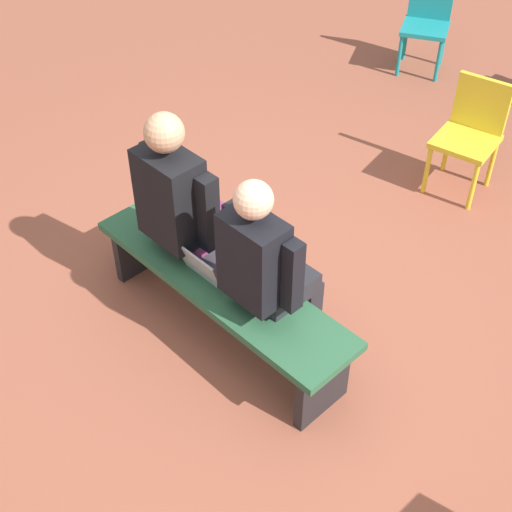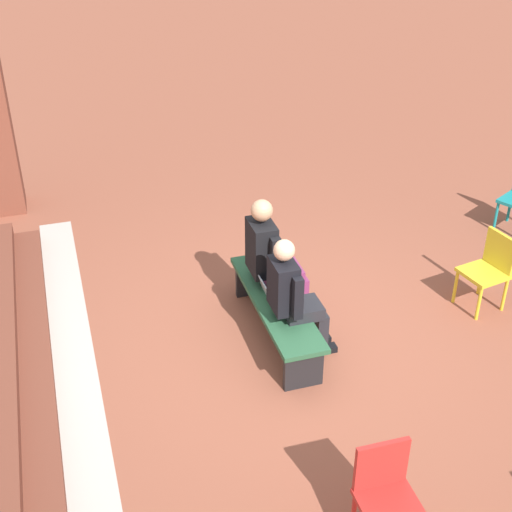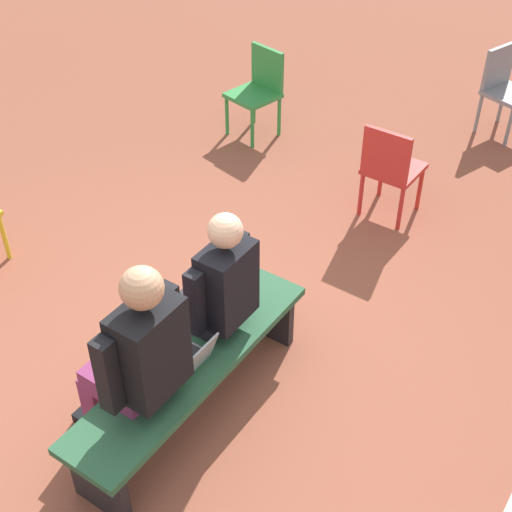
{
  "view_description": "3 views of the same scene",
  "coord_description": "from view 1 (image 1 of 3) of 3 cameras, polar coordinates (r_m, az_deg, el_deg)",
  "views": [
    {
      "loc": [
        -2.06,
        1.99,
        3.25
      ],
      "look_at": [
        -0.23,
        0.22,
        0.97
      ],
      "focal_mm": 50.0,
      "sensor_mm": 36.0,
      "label": 1
    },
    {
      "loc": [
        -5.3,
        1.99,
        4.46
      ],
      "look_at": [
        0.33,
        0.25,
        0.9
      ],
      "focal_mm": 50.0,
      "sensor_mm": 36.0,
      "label": 2
    },
    {
      "loc": [
        2.31,
        1.99,
        3.48
      ],
      "look_at": [
        -0.29,
        0.21,
        0.95
      ],
      "focal_mm": 50.0,
      "sensor_mm": 36.0,
      "label": 3
    }
  ],
  "objects": [
    {
      "name": "ground_plane",
      "position": [
        4.33,
        -0.06,
        -6.76
      ],
      "size": [
        60.0,
        60.0,
        0.0
      ],
      "primitive_type": "plane",
      "color": "brown"
    },
    {
      "name": "bench",
      "position": [
        4.13,
        -2.8,
        -2.71
      ],
      "size": [
        1.8,
        0.44,
        0.45
      ],
      "color": "#285638",
      "rests_on": "ground"
    },
    {
      "name": "person_student",
      "position": [
        3.76,
        0.94,
        -0.88
      ],
      "size": [
        0.51,
        0.65,
        1.3
      ],
      "color": "#232328",
      "rests_on": "ground"
    },
    {
      "name": "person_adult",
      "position": [
        4.12,
        -5.54,
        4.0
      ],
      "size": [
        0.56,
        0.71,
        1.38
      ],
      "color": "#7F2D5B",
      "rests_on": "ground"
    },
    {
      "name": "laptop",
      "position": [
        4.06,
        -3.6,
        -0.86
      ],
      "size": [
        0.32,
        0.29,
        0.21
      ],
      "color": "#9EA0A5",
      "rests_on": "bench"
    },
    {
      "name": "plastic_chair_near_bench_left",
      "position": [
        7.16,
        13.54,
        17.99
      ],
      "size": [
        0.57,
        0.57,
        0.84
      ],
      "color": "teal",
      "rests_on": "ground"
    },
    {
      "name": "plastic_chair_near_bench_right",
      "position": [
        5.49,
        16.84,
        9.66
      ],
      "size": [
        0.49,
        0.49,
        0.84
      ],
      "color": "gold",
      "rests_on": "ground"
    }
  ]
}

